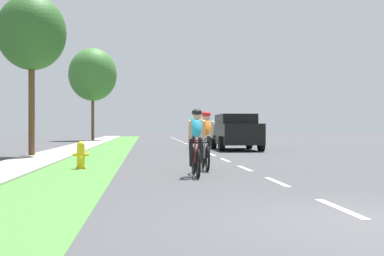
# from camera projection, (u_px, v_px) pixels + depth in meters

# --- Properties ---
(ground_plane) EXTENTS (120.00, 120.00, 0.00)m
(ground_plane) POSITION_uv_depth(u_px,v_px,m) (200.00, 150.00, 25.97)
(ground_plane) COLOR #424244
(grass_verge) EXTENTS (2.11, 70.00, 0.01)m
(grass_verge) POSITION_uv_depth(u_px,v_px,m) (110.00, 150.00, 25.56)
(grass_verge) COLOR #478438
(grass_verge) RESTS_ON ground_plane
(sidewalk_concrete) EXTENTS (1.83, 70.00, 0.10)m
(sidewalk_concrete) POSITION_uv_depth(u_px,v_px,m) (70.00, 150.00, 25.38)
(sidewalk_concrete) COLOR #9E998E
(sidewalk_concrete) RESTS_ON ground_plane
(lane_markings_center) EXTENTS (0.12, 54.30, 0.01)m
(lane_markings_center) POSITION_uv_depth(u_px,v_px,m) (193.00, 146.00, 29.96)
(lane_markings_center) COLOR white
(lane_markings_center) RESTS_ON ground_plane
(fire_hydrant_yellow) EXTENTS (0.44, 0.38, 0.76)m
(fire_hydrant_yellow) POSITION_uv_depth(u_px,v_px,m) (81.00, 155.00, 14.14)
(fire_hydrant_yellow) COLOR yellow
(fire_hydrant_yellow) RESTS_ON ground_plane
(cyclist_lead) EXTENTS (0.42, 1.72, 1.58)m
(cyclist_lead) POSITION_uv_depth(u_px,v_px,m) (196.00, 142.00, 12.01)
(cyclist_lead) COLOR black
(cyclist_lead) RESTS_ON ground_plane
(cyclist_trailing) EXTENTS (0.42, 1.72, 1.58)m
(cyclist_trailing) POSITION_uv_depth(u_px,v_px,m) (205.00, 140.00, 13.73)
(cyclist_trailing) COLOR black
(cyclist_trailing) RESTS_ON ground_plane
(suv_black) EXTENTS (2.15, 4.70, 1.79)m
(suv_black) POSITION_uv_depth(u_px,v_px,m) (236.00, 131.00, 25.54)
(suv_black) COLOR black
(suv_black) RESTS_ON ground_plane
(sedan_white) EXTENTS (1.98, 4.30, 1.52)m
(sedan_white) POSITION_uv_depth(u_px,v_px,m) (204.00, 132.00, 37.20)
(sedan_white) COLOR silver
(sedan_white) RESTS_ON ground_plane
(street_tree_near) EXTENTS (2.67, 2.67, 6.31)m
(street_tree_near) POSITION_uv_depth(u_px,v_px,m) (32.00, 33.00, 19.89)
(street_tree_near) COLOR brown
(street_tree_near) RESTS_ON ground_plane
(street_tree_far) EXTENTS (3.97, 3.97, 7.68)m
(street_tree_far) POSITION_uv_depth(u_px,v_px,m) (93.00, 75.00, 42.34)
(street_tree_far) COLOR brown
(street_tree_far) RESTS_ON ground_plane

